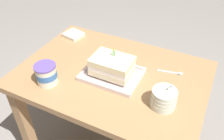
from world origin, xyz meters
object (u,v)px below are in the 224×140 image
birthday_cake (112,66)px  serving_spoon_near_tray (176,73)px  foil_tray (112,75)px  napkin_pile (73,35)px  ice_cream_tub (46,74)px  bowl_stack (164,98)px

birthday_cake → serving_spoon_near_tray: 0.35m
foil_tray → napkin_pile: same height
ice_cream_tub → napkin_pile: ice_cream_tub is taller
ice_cream_tub → serving_spoon_near_tray: bearing=32.3°
foil_tray → napkin_pile: size_ratio=2.28×
serving_spoon_near_tray → bowl_stack: bearing=-88.8°
bowl_stack → napkin_pile: bearing=154.3°
napkin_pile → ice_cream_tub: bearing=-72.8°
serving_spoon_near_tray → birthday_cake: bearing=-150.1°
foil_tray → serving_spoon_near_tray: size_ratio=2.16×
foil_tray → ice_cream_tub: bearing=-145.2°
serving_spoon_near_tray → ice_cream_tub: bearing=-147.7°
birthday_cake → ice_cream_tub: (-0.28, -0.19, -0.02)m
birthday_cake → foil_tray: bearing=90.0°
birthday_cake → bowl_stack: birthday_cake is taller
bowl_stack → serving_spoon_near_tray: size_ratio=1.01×
ice_cream_tub → serving_spoon_near_tray: ice_cream_tub is taller
foil_tray → serving_spoon_near_tray: foil_tray is taller
ice_cream_tub → napkin_pile: 0.48m
foil_tray → ice_cream_tub: 0.34m
foil_tray → bowl_stack: bowl_stack is taller
bowl_stack → ice_cream_tub: bearing=-169.8°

